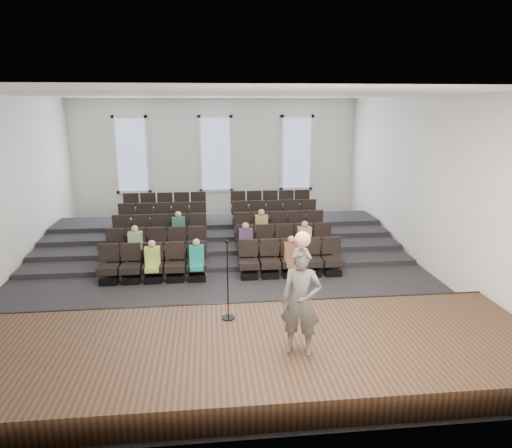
{
  "coord_description": "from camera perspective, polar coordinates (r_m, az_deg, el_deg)",
  "views": [
    {
      "loc": [
        -0.36,
        -12.63,
        4.76
      ],
      "look_at": [
        1.04,
        0.5,
        1.28
      ],
      "focal_mm": 32.0,
      "sensor_mm": 36.0,
      "label": 1
    }
  ],
  "objects": [
    {
      "name": "ceiling",
      "position": [
        12.64,
        -4.63,
        15.86
      ],
      "size": [
        12.0,
        14.0,
        0.02
      ],
      "primitive_type": "cube",
      "color": "white",
      "rests_on": "ground"
    },
    {
      "name": "wall_back",
      "position": [
        19.78,
        -5.05,
        8.16
      ],
      "size": [
        12.0,
        0.04,
        5.0
      ],
      "primitive_type": "cube",
      "color": "white",
      "rests_on": "ground"
    },
    {
      "name": "speaker",
      "position": [
        8.02,
        5.64,
        -9.64
      ],
      "size": [
        0.81,
        0.67,
        1.92
      ],
      "primitive_type": "imported",
      "rotation": [
        0.0,
        0.0,
        -0.35
      ],
      "color": "#595755",
      "rests_on": "stage"
    },
    {
      "name": "mic_stand",
      "position": [
        9.37,
        -3.53,
        -8.92
      ],
      "size": [
        0.28,
        0.28,
        1.68
      ],
      "color": "black",
      "rests_on": "stage"
    },
    {
      "name": "seating_rows",
      "position": [
        14.75,
        -4.45,
        -1.33
      ],
      "size": [
        6.8,
        4.7,
        1.67
      ],
      "color": "black",
      "rests_on": "ground"
    },
    {
      "name": "audience",
      "position": [
        13.54,
        -4.3,
        -2.23
      ],
      "size": [
        5.45,
        2.64,
        1.1
      ],
      "color": "#ACCB51",
      "rests_on": "seating_rows"
    },
    {
      "name": "ground",
      "position": [
        13.5,
        -4.19,
        -5.92
      ],
      "size": [
        14.0,
        14.0,
        0.0
      ],
      "primitive_type": "plane",
      "color": "black",
      "rests_on": "ground"
    },
    {
      "name": "wall_right",
      "position": [
        14.33,
        20.52,
        4.76
      ],
      "size": [
        0.04,
        14.0,
        5.0
      ],
      "primitive_type": "cube",
      "color": "white",
      "rests_on": "ground"
    },
    {
      "name": "risers",
      "position": [
        16.45,
        -4.59,
        -1.39
      ],
      "size": [
        11.8,
        4.8,
        0.6
      ],
      "color": "black",
      "rests_on": "ground"
    },
    {
      "name": "stage",
      "position": [
        8.79,
        -2.99,
        -16.16
      ],
      "size": [
        11.8,
        3.6,
        0.5
      ],
      "primitive_type": "cube",
      "color": "#45311D",
      "rests_on": "ground"
    },
    {
      "name": "stage_lip",
      "position": [
        10.34,
        -3.55,
        -11.12
      ],
      "size": [
        11.8,
        0.06,
        0.52
      ],
      "primitive_type": "cube",
      "color": "black",
      "rests_on": "ground"
    },
    {
      "name": "windows",
      "position": [
        19.69,
        -5.06,
        8.71
      ],
      "size": [
        8.44,
        0.1,
        3.24
      ],
      "color": "white",
      "rests_on": "wall_back"
    },
    {
      "name": "wall_front",
      "position": [
        6.06,
        -2.26,
        -7.17
      ],
      "size": [
        12.0,
        0.04,
        5.0
      ],
      "primitive_type": "cube",
      "color": "white",
      "rests_on": "ground"
    }
  ]
}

